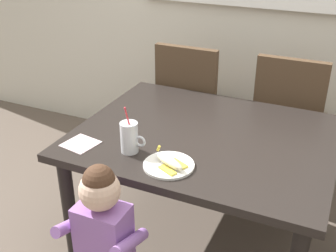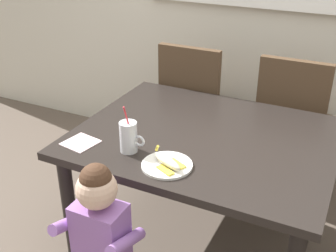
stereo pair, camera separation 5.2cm
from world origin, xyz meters
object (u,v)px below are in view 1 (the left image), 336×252
object	(u,v)px
milk_cup	(130,139)
paper_napkin	(80,144)
peeled_banana	(170,162)
snack_plate	(169,165)
dining_chair_right	(289,117)
toddler_standing	(103,229)
dining_table	(204,149)
dining_chair_left	(191,101)

from	to	relation	value
milk_cup	paper_napkin	bearing A→B (deg)	-170.96
peeled_banana	snack_plate	bearing A→B (deg)	130.08
dining_chair_right	peeled_banana	xyz separation A→B (m)	(-0.34, -1.10, 0.19)
toddler_standing	snack_plate	xyz separation A→B (m)	(0.16, 0.31, 0.18)
toddler_standing	peeled_banana	size ratio (longest dim) A/B	4.87
dining_table	milk_cup	size ratio (longest dim) A/B	5.21
snack_plate	peeled_banana	bearing A→B (deg)	-49.92
dining_table	dining_chair_right	distance (m)	0.80
dining_chair_right	toddler_standing	world-z (taller)	dining_chair_right
dining_table	dining_chair_left	bearing A→B (deg)	116.52
milk_cup	peeled_banana	bearing A→B (deg)	-13.16
dining_chair_left	dining_chair_right	world-z (taller)	same
dining_chair_left	toddler_standing	distance (m)	1.37
dining_table	milk_cup	world-z (taller)	milk_cup
paper_napkin	milk_cup	bearing A→B (deg)	9.04
dining_table	dining_chair_right	world-z (taller)	dining_chair_right
dining_chair_right	paper_napkin	xyz separation A→B (m)	(-0.83, -1.09, 0.16)
dining_chair_right	paper_napkin	bearing A→B (deg)	52.75
milk_cup	dining_table	bearing A→B (deg)	49.91
paper_napkin	toddler_standing	bearing A→B (deg)	-44.98
snack_plate	dining_table	bearing A→B (deg)	83.25
dining_chair_right	milk_cup	world-z (taller)	dining_chair_right
dining_chair_left	paper_napkin	distance (m)	1.08
dining_chair_left	peeled_banana	xyz separation A→B (m)	(0.32, -1.07, 0.19)
snack_plate	paper_napkin	bearing A→B (deg)	179.64
dining_chair_left	toddler_standing	size ratio (longest dim) A/B	1.15
dining_table	peeled_banana	distance (m)	0.39
dining_chair_left	dining_table	bearing A→B (deg)	116.52
dining_table	paper_napkin	size ratio (longest dim) A/B	8.62
milk_cup	peeled_banana	xyz separation A→B (m)	(0.23, -0.05, -0.04)
toddler_standing	peeled_banana	xyz separation A→B (m)	(0.17, 0.30, 0.21)
dining_table	dining_chair_right	bearing A→B (deg)	67.18
dining_chair_left	peeled_banana	world-z (taller)	dining_chair_left
peeled_banana	paper_napkin	xyz separation A→B (m)	(-0.48, 0.01, -0.03)
dining_table	dining_chair_left	distance (m)	0.79
dining_table	paper_napkin	xyz separation A→B (m)	(-0.52, -0.35, 0.09)
toddler_standing	milk_cup	bearing A→B (deg)	99.45
milk_cup	paper_napkin	distance (m)	0.27
dining_table	dining_chair_left	xyz separation A→B (m)	(-0.35, 0.70, -0.07)
dining_chair_left	snack_plate	xyz separation A→B (m)	(0.31, -1.06, 0.17)
dining_chair_right	paper_napkin	world-z (taller)	dining_chair_right
snack_plate	dining_chair_right	bearing A→B (deg)	72.16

